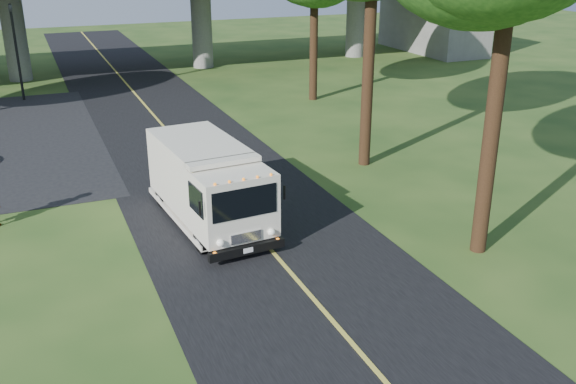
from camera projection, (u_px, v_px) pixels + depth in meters
ground at (319, 306)px, 15.56m from camera, size 120.00×120.00×0.00m
road at (206, 176)px, 24.16m from camera, size 7.00×90.00×0.02m
lane_line at (206, 175)px, 24.16m from camera, size 0.12×90.00×0.01m
overpass at (110, 3)px, 41.44m from camera, size 54.00×10.00×7.30m
traffic_signal at (15, 42)px, 34.63m from camera, size 0.18×0.22×5.20m
step_van at (208, 182)px, 19.67m from camera, size 2.70×6.16×2.52m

